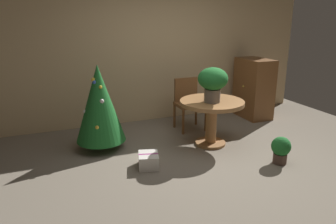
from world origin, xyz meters
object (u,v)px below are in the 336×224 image
object	(u,v)px
gift_box_cream	(148,160)
potted_plant	(281,149)
round_dining_table	(212,111)
wooden_cabinet	(254,88)
flower_vase	(213,81)
wooden_chair_far	(188,100)
holiday_tree	(99,103)

from	to	relation	value
gift_box_cream	potted_plant	size ratio (longest dim) A/B	0.98
potted_plant	gift_box_cream	bearing A→B (deg)	161.65
round_dining_table	potted_plant	size ratio (longest dim) A/B	2.55
potted_plant	wooden_cabinet	bearing A→B (deg)	64.40
wooden_cabinet	flower_vase	bearing A→B (deg)	-145.36
flower_vase	potted_plant	xyz separation A→B (m)	(0.58, -0.88, -0.80)
wooden_chair_far	potted_plant	bearing A→B (deg)	-72.89
round_dining_table	gift_box_cream	xyz separation A→B (m)	(-1.14, -0.39, -0.44)
flower_vase	gift_box_cream	bearing A→B (deg)	-163.96
flower_vase	wooden_chair_far	distance (m)	1.02
gift_box_cream	wooden_cabinet	world-z (taller)	wooden_cabinet
flower_vase	holiday_tree	world-z (taller)	holiday_tree
wooden_cabinet	potted_plant	bearing A→B (deg)	-115.60
holiday_tree	wooden_cabinet	bearing A→B (deg)	9.22
round_dining_table	wooden_cabinet	bearing A→B (deg)	33.54
wooden_chair_far	gift_box_cream	size ratio (longest dim) A/B	2.38
flower_vase	wooden_chair_far	size ratio (longest dim) A/B	0.58
holiday_tree	flower_vase	bearing A→B (deg)	-19.09
wooden_chair_far	potted_plant	distance (m)	1.87
wooden_cabinet	round_dining_table	bearing A→B (deg)	-146.46
wooden_cabinet	potted_plant	size ratio (longest dim) A/B	3.00
round_dining_table	wooden_cabinet	distance (m)	1.75
wooden_chair_far	wooden_cabinet	distance (m)	1.47
round_dining_table	wooden_chair_far	bearing A→B (deg)	90.00
round_dining_table	wooden_chair_far	xyz separation A→B (m)	(0.00, 0.82, -0.03)
round_dining_table	flower_vase	xyz separation A→B (m)	(-0.04, -0.07, 0.48)
round_dining_table	potted_plant	xyz separation A→B (m)	(0.54, -0.95, -0.32)
flower_vase	potted_plant	distance (m)	1.32
round_dining_table	potted_plant	world-z (taller)	round_dining_table
flower_vase	wooden_cabinet	distance (m)	1.88
round_dining_table	wooden_chair_far	size ratio (longest dim) A/B	1.09
flower_vase	wooden_chair_far	xyz separation A→B (m)	(0.04, 0.89, -0.51)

